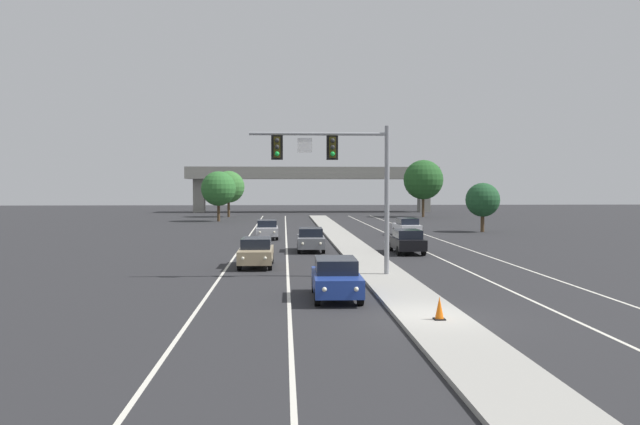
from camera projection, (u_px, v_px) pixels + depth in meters
name	position (u px, v px, depth m)	size (l,w,h in m)	color
ground_plane	(431.00, 319.00, 21.52)	(260.00, 260.00, 0.00)	#28282B
median_island	(364.00, 257.00, 39.47)	(2.40, 110.00, 0.15)	#9E9B93
lane_stripe_oncoming_center	(287.00, 248.00, 46.20)	(0.14, 100.00, 0.01)	silver
lane_stripe_receding_center	(417.00, 247.00, 46.72)	(0.14, 100.00, 0.01)	silver
edge_stripe_left	(240.00, 248.00, 46.01)	(0.14, 100.00, 0.01)	silver
edge_stripe_right	(462.00, 247.00, 46.90)	(0.14, 100.00, 0.01)	silver
overhead_signal_mast	(343.00, 168.00, 31.20)	(6.78, 0.44, 7.20)	gray
car_oncoming_blue	(336.00, 278.00, 25.49)	(1.86, 4.49, 1.58)	navy
car_oncoming_tan	(256.00, 252.00, 35.52)	(1.85, 4.48, 1.58)	tan
car_oncoming_grey	(311.00, 239.00, 43.96)	(1.88, 4.49, 1.58)	slate
car_oncoming_silver	(267.00, 229.00, 54.27)	(1.91, 4.51, 1.58)	#B7B7BC
car_receding_black	(407.00, 241.00, 42.58)	(1.83, 4.47, 1.58)	black
car_receding_white	(407.00, 226.00, 57.96)	(1.92, 4.51, 1.58)	silver
traffic_cone_median_nose	(439.00, 309.00, 20.72)	(0.36, 0.36, 0.74)	black
overpass_bridge	(313.00, 178.00, 110.02)	(42.40, 6.40, 7.65)	gray
tree_far_left_b	(218.00, 189.00, 80.95)	(4.36, 4.36, 6.31)	#4C3823
tree_far_right_b	(483.00, 200.00, 62.35)	(3.29, 3.29, 4.75)	#4C3823
tree_far_right_c	(423.00, 180.00, 92.25)	(5.65, 5.65, 8.18)	#4C3823
tree_far_left_a	(229.00, 187.00, 92.65)	(4.58, 4.58, 6.63)	#4C3823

